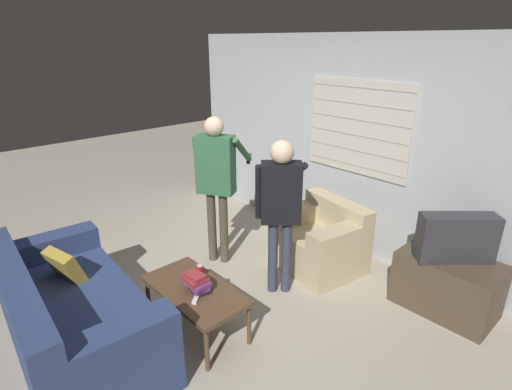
{
  "coord_description": "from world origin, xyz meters",
  "views": [
    {
      "loc": [
        2.76,
        -1.94,
        2.47
      ],
      "look_at": [
        -0.01,
        0.61,
        1.0
      ],
      "focal_mm": 28.0,
      "sensor_mm": 36.0,
      "label": 1
    }
  ],
  "objects_px": {
    "armchair_beige": "(320,240)",
    "soda_can": "(200,271)",
    "spare_remote": "(196,299)",
    "coffee_table": "(195,292)",
    "person_left_standing": "(216,173)",
    "person_right_standing": "(281,200)",
    "book_stack": "(197,282)",
    "couch_blue": "(71,315)",
    "tv": "(456,238)"
  },
  "relations": [
    {
      "from": "person_right_standing",
      "to": "couch_blue",
      "type": "bearing_deg",
      "value": -154.78
    },
    {
      "from": "armchair_beige",
      "to": "person_left_standing",
      "type": "distance_m",
      "value": 1.41
    },
    {
      "from": "person_left_standing",
      "to": "soda_can",
      "type": "xyz_separation_m",
      "value": [
        0.74,
        -0.77,
        -0.59
      ]
    },
    {
      "from": "person_right_standing",
      "to": "soda_can",
      "type": "relative_size",
      "value": 12.81
    },
    {
      "from": "couch_blue",
      "to": "person_right_standing",
      "type": "distance_m",
      "value": 2.1
    },
    {
      "from": "person_left_standing",
      "to": "tv",
      "type": "bearing_deg",
      "value": -6.16
    },
    {
      "from": "book_stack",
      "to": "coffee_table",
      "type": "bearing_deg",
      "value": 173.83
    },
    {
      "from": "couch_blue",
      "to": "soda_can",
      "type": "bearing_deg",
      "value": 72.2
    },
    {
      "from": "coffee_table",
      "to": "person_left_standing",
      "type": "distance_m",
      "value": 1.42
    },
    {
      "from": "person_right_standing",
      "to": "soda_can",
      "type": "bearing_deg",
      "value": -149.16
    },
    {
      "from": "tv",
      "to": "person_right_standing",
      "type": "distance_m",
      "value": 1.65
    },
    {
      "from": "armchair_beige",
      "to": "spare_remote",
      "type": "bearing_deg",
      "value": 103.27
    },
    {
      "from": "coffee_table",
      "to": "person_right_standing",
      "type": "height_order",
      "value": "person_right_standing"
    },
    {
      "from": "person_right_standing",
      "to": "soda_can",
      "type": "xyz_separation_m",
      "value": [
        -0.18,
        -0.86,
        -0.52
      ]
    },
    {
      "from": "coffee_table",
      "to": "book_stack",
      "type": "distance_m",
      "value": 0.13
    },
    {
      "from": "spare_remote",
      "to": "coffee_table",
      "type": "bearing_deg",
      "value": 108.62
    },
    {
      "from": "spare_remote",
      "to": "person_right_standing",
      "type": "bearing_deg",
      "value": 53.94
    },
    {
      "from": "armchair_beige",
      "to": "person_right_standing",
      "type": "height_order",
      "value": "person_right_standing"
    },
    {
      "from": "armchair_beige",
      "to": "coffee_table",
      "type": "bearing_deg",
      "value": 98.38
    },
    {
      "from": "coffee_table",
      "to": "person_right_standing",
      "type": "relative_size",
      "value": 0.62
    },
    {
      "from": "person_left_standing",
      "to": "armchair_beige",
      "type": "bearing_deg",
      "value": 9.89
    },
    {
      "from": "couch_blue",
      "to": "person_left_standing",
      "type": "distance_m",
      "value": 1.99
    },
    {
      "from": "coffee_table",
      "to": "person_left_standing",
      "type": "height_order",
      "value": "person_left_standing"
    },
    {
      "from": "person_left_standing",
      "to": "coffee_table",
      "type": "bearing_deg",
      "value": -78.36
    },
    {
      "from": "tv",
      "to": "soda_can",
      "type": "relative_size",
      "value": 5.07
    },
    {
      "from": "person_right_standing",
      "to": "soda_can",
      "type": "distance_m",
      "value": 1.02
    },
    {
      "from": "person_left_standing",
      "to": "book_stack",
      "type": "bearing_deg",
      "value": -77.09
    },
    {
      "from": "armchair_beige",
      "to": "person_left_standing",
      "type": "relative_size",
      "value": 0.62
    },
    {
      "from": "coffee_table",
      "to": "spare_remote",
      "type": "xyz_separation_m",
      "value": [
        0.15,
        -0.09,
        0.06
      ]
    },
    {
      "from": "armchair_beige",
      "to": "soda_can",
      "type": "relative_size",
      "value": 8.41
    },
    {
      "from": "soda_can",
      "to": "person_left_standing",
      "type": "bearing_deg",
      "value": 133.69
    },
    {
      "from": "couch_blue",
      "to": "person_right_standing",
      "type": "bearing_deg",
      "value": 76.61
    },
    {
      "from": "person_right_standing",
      "to": "person_left_standing",
      "type": "bearing_deg",
      "value": 137.89
    },
    {
      "from": "soda_can",
      "to": "couch_blue",
      "type": "bearing_deg",
      "value": -111.74
    },
    {
      "from": "couch_blue",
      "to": "coffee_table",
      "type": "bearing_deg",
      "value": 63.84
    },
    {
      "from": "armchair_beige",
      "to": "book_stack",
      "type": "relative_size",
      "value": 4.32
    },
    {
      "from": "person_left_standing",
      "to": "soda_can",
      "type": "bearing_deg",
      "value": -77.54
    },
    {
      "from": "couch_blue",
      "to": "armchair_beige",
      "type": "bearing_deg",
      "value": 81.52
    },
    {
      "from": "tv",
      "to": "spare_remote",
      "type": "height_order",
      "value": "tv"
    },
    {
      "from": "coffee_table",
      "to": "book_stack",
      "type": "xyz_separation_m",
      "value": [
        0.04,
        -0.0,
        0.13
      ]
    },
    {
      "from": "tv",
      "to": "person_left_standing",
      "type": "xyz_separation_m",
      "value": [
        -2.23,
        -1.04,
        0.31
      ]
    },
    {
      "from": "soda_can",
      "to": "spare_remote",
      "type": "bearing_deg",
      "value": -41.65
    },
    {
      "from": "tv",
      "to": "person_left_standing",
      "type": "distance_m",
      "value": 2.49
    },
    {
      "from": "spare_remote",
      "to": "soda_can",
      "type": "bearing_deg",
      "value": 98.13
    },
    {
      "from": "armchair_beige",
      "to": "spare_remote",
      "type": "distance_m",
      "value": 1.79
    },
    {
      "from": "person_right_standing",
      "to": "spare_remote",
      "type": "relative_size",
      "value": 12.9
    },
    {
      "from": "spare_remote",
      "to": "person_left_standing",
      "type": "bearing_deg",
      "value": 94.61
    },
    {
      "from": "coffee_table",
      "to": "book_stack",
      "type": "height_order",
      "value": "book_stack"
    },
    {
      "from": "couch_blue",
      "to": "book_stack",
      "type": "bearing_deg",
      "value": 61.69
    },
    {
      "from": "couch_blue",
      "to": "soda_can",
      "type": "distance_m",
      "value": 1.13
    }
  ]
}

